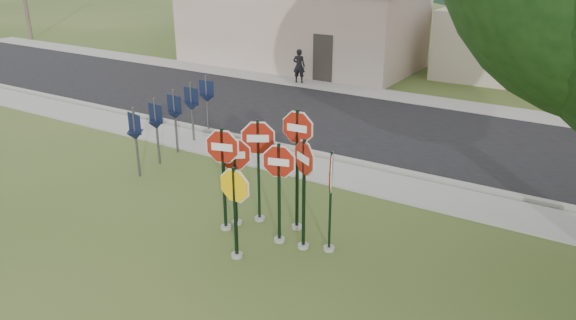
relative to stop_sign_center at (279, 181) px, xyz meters
The scene contains 16 objects.
ground 2.10m from the stop_sign_center, 101.52° to the right, with size 120.00×120.00×0.00m, color #324A1B.
sidewalk_near 4.26m from the stop_sign_center, 94.33° to the left, with size 60.00×1.60×0.06m, color gray.
road 8.63m from the stop_sign_center, 92.04° to the left, with size 60.00×7.00×0.04m, color black.
sidewalk_far 12.89m from the stop_sign_center, 91.36° to the left, with size 60.00×1.60×0.06m, color gray.
curb 5.20m from the stop_sign_center, 93.47° to the left, with size 60.00×0.20×0.14m, color gray.
stop_sign_center is the anchor object (origin of this frame).
stop_sign_yellow 1.11m from the stop_sign_center, 111.59° to the right, with size 0.98×0.24×2.11m.
stop_sign_left 1.37m from the stop_sign_center, behind, with size 1.02×0.30×2.53m.
stop_sign_right 0.60m from the stop_sign_center, ahead, with size 0.89×0.51×2.57m.
stop_sign_back_right 0.82m from the stop_sign_center, 88.45° to the left, with size 1.01×0.24×2.94m.
stop_sign_back_left 1.13m from the stop_sign_center, 147.42° to the left, with size 0.93×0.56×2.59m.
stop_sign_far_right 1.13m from the stop_sign_center, 12.44° to the left, with size 0.48×1.04×2.38m.
stop_sign_far_left 1.29m from the stop_sign_center, behind, with size 0.81×0.65×2.24m.
route_sign_row 6.45m from the stop_sign_center, 152.18° to the left, with size 1.43×4.63×2.00m.
building_stucco 18.96m from the stop_sign_center, 119.40° to the left, with size 12.20×6.20×4.20m.
pedestrian 14.56m from the stop_sign_center, 119.15° to the left, with size 0.56×0.37×1.54m, color black.
Camera 1 is at (6.18, -7.60, 6.18)m, focal length 35.00 mm.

